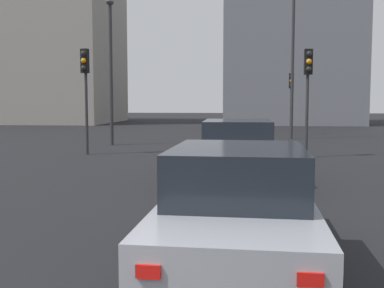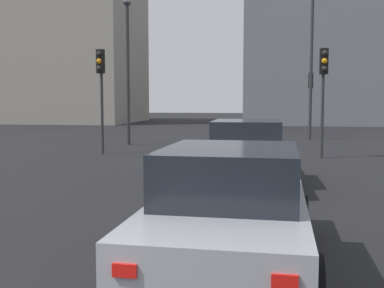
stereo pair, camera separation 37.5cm
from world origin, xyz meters
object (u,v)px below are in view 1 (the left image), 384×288
Objects in this scene: traffic_light_near_right at (308,80)px; street_lamp_kerbside at (111,59)px; traffic_light_near_left at (291,91)px; car_silver_left_second at (238,208)px; car_grey_left_lead at (237,152)px; street_lamp_far at (293,45)px; traffic_light_far_left at (85,79)px.

street_lamp_kerbside is (4.06, 8.34, 1.16)m from traffic_light_near_right.
street_lamp_kerbside reaches higher than traffic_light_near_left.
traffic_light_near_left is (23.38, -2.91, 1.94)m from car_silver_left_second.
traffic_light_near_left is (17.20, -3.00, 1.92)m from car_grey_left_lead.
street_lamp_kerbside is (15.68, 6.01, 3.23)m from car_silver_left_second.
car_grey_left_lead is 1.07× the size of car_silver_left_second.
street_lamp_far reaches higher than street_lamp_kerbside.
traffic_light_near_left is at bearing -5.46° from car_silver_left_second.
traffic_light_near_left is 11.78m from traffic_light_near_right.
traffic_light_near_left is at bearing 173.51° from traffic_light_near_right.
traffic_light_far_left is at bearing 28.35° from car_silver_left_second.
traffic_light_near_left is 3.95m from street_lamp_far.
traffic_light_near_right is 8.87m from street_lamp_far.
street_lamp_far reaches higher than traffic_light_near_left.
street_lamp_far is (20.20, -2.65, 4.28)m from car_silver_left_second.
traffic_light_far_left reaches higher than traffic_light_near_right.
traffic_light_near_left is 11.86m from street_lamp_kerbside.
car_silver_left_second is 12.03m from traffic_light_near_right.
street_lamp_kerbside is at bearing -171.88° from traffic_light_far_left.
street_lamp_kerbside is (9.50, 5.92, 3.20)m from car_grey_left_lead.
car_grey_left_lead is 1.21× the size of traffic_light_far_left.
traffic_light_near_right reaches higher than car_silver_left_second.
traffic_light_near_right is at bearing -0.24° from traffic_light_near_left.
street_lamp_kerbside reaches higher than traffic_light_far_left.
traffic_light_far_left is 0.46× the size of street_lamp_far.
traffic_light_near_left is 0.95× the size of traffic_light_near_right.
car_grey_left_lead reaches higher than car_silver_left_second.
street_lamp_kerbside reaches higher than car_silver_left_second.
traffic_light_near_left is 0.43× the size of street_lamp_far.
car_silver_left_second is 1.13× the size of traffic_light_far_left.
car_silver_left_second is 0.68× the size of street_lamp_kerbside.
traffic_light_far_left reaches higher than car_grey_left_lead.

